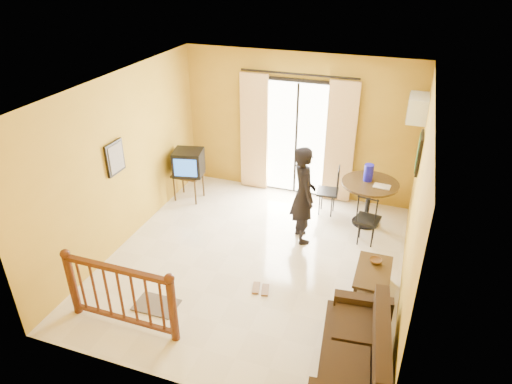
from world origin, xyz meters
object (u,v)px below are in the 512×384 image
(television, at_px, (188,163))
(dining_table, at_px, (369,191))
(sofa, at_px, (358,354))
(standing_person, at_px, (303,195))
(coffee_table, at_px, (373,278))

(television, height_order, dining_table, television)
(television, distance_m, sofa, 4.91)
(dining_table, bearing_deg, television, -176.33)
(television, xyz_separation_m, standing_person, (2.42, -0.64, 0.06))
(standing_person, bearing_deg, television, 44.44)
(television, bearing_deg, dining_table, -8.79)
(television, xyz_separation_m, dining_table, (3.40, 0.22, -0.13))
(television, height_order, coffee_table, television)
(coffee_table, height_order, standing_person, standing_person)
(television, distance_m, dining_table, 3.41)
(dining_table, height_order, coffee_table, dining_table)
(dining_table, height_order, standing_person, standing_person)
(coffee_table, xyz_separation_m, sofa, (-0.00, -1.49, 0.03))
(dining_table, distance_m, sofa, 3.41)
(dining_table, xyz_separation_m, sofa, (0.32, -3.38, -0.37))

